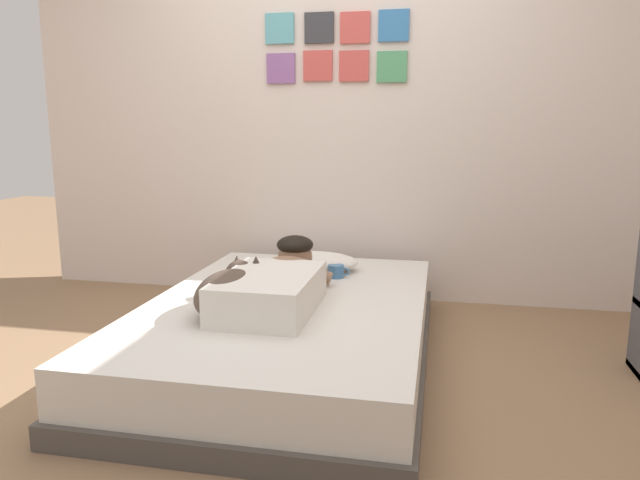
{
  "coord_description": "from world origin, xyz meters",
  "views": [
    {
      "loc": [
        0.69,
        -2.42,
        1.16
      ],
      "look_at": [
        0.07,
        0.61,
        0.56
      ],
      "focal_mm": 32.69,
      "sensor_mm": 36.0,
      "label": 1
    }
  ],
  "objects_px": {
    "person_lying": "(277,282)",
    "dog": "(229,290)",
    "bed": "(288,330)",
    "coffee_cup": "(336,271)",
    "pillow": "(315,261)",
    "cell_phone": "(291,295)"
  },
  "relations": [
    {
      "from": "pillow",
      "to": "cell_phone",
      "type": "xyz_separation_m",
      "value": [
        -0.01,
        -0.55,
        -0.05
      ]
    },
    {
      "from": "person_lying",
      "to": "cell_phone",
      "type": "relative_size",
      "value": 6.57
    },
    {
      "from": "coffee_cup",
      "to": "cell_phone",
      "type": "relative_size",
      "value": 0.89
    },
    {
      "from": "cell_phone",
      "to": "bed",
      "type": "bearing_deg",
      "value": -87.51
    },
    {
      "from": "bed",
      "to": "person_lying",
      "type": "height_order",
      "value": "person_lying"
    },
    {
      "from": "bed",
      "to": "coffee_cup",
      "type": "height_order",
      "value": "coffee_cup"
    },
    {
      "from": "pillow",
      "to": "cell_phone",
      "type": "relative_size",
      "value": 3.71
    },
    {
      "from": "dog",
      "to": "bed",
      "type": "bearing_deg",
      "value": 47.63
    },
    {
      "from": "person_lying",
      "to": "dog",
      "type": "distance_m",
      "value": 0.26
    },
    {
      "from": "pillow",
      "to": "coffee_cup",
      "type": "height_order",
      "value": "pillow"
    },
    {
      "from": "coffee_cup",
      "to": "dog",
      "type": "bearing_deg",
      "value": -117.73
    },
    {
      "from": "cell_phone",
      "to": "pillow",
      "type": "bearing_deg",
      "value": 89.14
    },
    {
      "from": "bed",
      "to": "dog",
      "type": "xyz_separation_m",
      "value": [
        -0.22,
        -0.24,
        0.26
      ]
    },
    {
      "from": "person_lying",
      "to": "dog",
      "type": "height_order",
      "value": "person_lying"
    },
    {
      "from": "person_lying",
      "to": "dog",
      "type": "xyz_separation_m",
      "value": [
        -0.18,
        -0.18,
        -0.0
      ]
    },
    {
      "from": "person_lying",
      "to": "coffee_cup",
      "type": "distance_m",
      "value": 0.58
    },
    {
      "from": "person_lying",
      "to": "coffee_cup",
      "type": "bearing_deg",
      "value": 69.8
    },
    {
      "from": "pillow",
      "to": "cell_phone",
      "type": "bearing_deg",
      "value": -90.86
    },
    {
      "from": "dog",
      "to": "pillow",
      "type": "bearing_deg",
      "value": 75.54
    },
    {
      "from": "person_lying",
      "to": "bed",
      "type": "bearing_deg",
      "value": 56.65
    },
    {
      "from": "person_lying",
      "to": "dog",
      "type": "bearing_deg",
      "value": -134.76
    },
    {
      "from": "bed",
      "to": "coffee_cup",
      "type": "relative_size",
      "value": 16.68
    }
  ]
}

